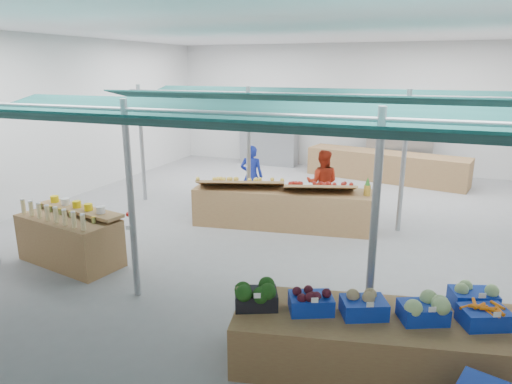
% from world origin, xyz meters
% --- Properties ---
extents(floor, '(13.00, 13.00, 0.00)m').
position_xyz_m(floor, '(0.00, 0.00, 0.00)').
color(floor, gray).
rests_on(floor, ground).
extents(hall, '(13.00, 13.00, 13.00)m').
position_xyz_m(hall, '(0.00, 1.44, 2.65)').
color(hall, silver).
rests_on(hall, ground).
extents(pole_grid, '(10.00, 4.60, 3.00)m').
position_xyz_m(pole_grid, '(0.75, -1.75, 1.81)').
color(pole_grid, gray).
rests_on(pole_grid, floor).
extents(awnings, '(9.50, 7.08, 0.30)m').
position_xyz_m(awnings, '(0.75, -1.75, 2.78)').
color(awnings, '#0A2A28').
rests_on(awnings, pole_grid).
extents(back_shelving_left, '(2.00, 0.50, 2.00)m').
position_xyz_m(back_shelving_left, '(-2.50, 6.00, 1.00)').
color(back_shelving_left, '#B23F33').
rests_on(back_shelving_left, floor).
extents(back_shelving_right, '(2.00, 0.50, 2.00)m').
position_xyz_m(back_shelving_right, '(2.00, 6.00, 1.00)').
color(back_shelving_right, '#B23F33').
rests_on(back_shelving_right, floor).
extents(bottle_shelf, '(2.05, 1.44, 1.13)m').
position_xyz_m(bottle_shelf, '(-2.82, -3.39, 0.46)').
color(bottle_shelf, brown).
rests_on(bottle_shelf, floor).
extents(veg_counter, '(3.51, 1.81, 0.65)m').
position_xyz_m(veg_counter, '(2.68, -4.43, 0.33)').
color(veg_counter, brown).
rests_on(veg_counter, floor).
extents(fruit_counter, '(4.02, 1.55, 0.84)m').
position_xyz_m(fruit_counter, '(0.09, -0.15, 0.42)').
color(fruit_counter, brown).
rests_on(fruit_counter, floor).
extents(far_counter, '(4.99, 1.87, 0.88)m').
position_xyz_m(far_counter, '(1.70, 5.09, 0.44)').
color(far_counter, brown).
rests_on(far_counter, floor).
extents(vendor_left, '(0.62, 0.46, 1.57)m').
position_xyz_m(vendor_left, '(-1.11, 0.95, 0.78)').
color(vendor_left, '#1A2CAC').
rests_on(vendor_left, floor).
extents(vendor_right, '(0.85, 0.71, 1.57)m').
position_xyz_m(vendor_right, '(0.69, 0.95, 0.78)').
color(vendor_right, '#AF2A15').
rests_on(vendor_right, floor).
extents(crate_broccoli, '(0.60, 0.53, 0.35)m').
position_xyz_m(crate_broccoli, '(1.28, -4.74, 0.81)').
color(crate_broccoli, black).
rests_on(crate_broccoli, veg_counter).
extents(crate_beets, '(0.60, 0.53, 0.29)m').
position_xyz_m(crate_beets, '(1.91, -4.60, 0.78)').
color(crate_beets, '#0F2FA6').
rests_on(crate_beets, veg_counter).
extents(crate_celeriac, '(0.60, 0.53, 0.31)m').
position_xyz_m(crate_celeriac, '(2.50, -4.47, 0.79)').
color(crate_celeriac, '#0F2FA6').
rests_on(crate_celeriac, veg_counter).
extents(crate_cabbage, '(0.60, 0.53, 0.35)m').
position_xyz_m(crate_cabbage, '(3.14, -4.33, 0.81)').
color(crate_cabbage, '#0F2FA6').
rests_on(crate_cabbage, veg_counter).
extents(crate_carrots, '(0.60, 0.53, 0.29)m').
position_xyz_m(crate_carrots, '(3.77, -4.19, 0.76)').
color(crate_carrots, '#0F2FA6').
rests_on(crate_carrots, veg_counter).
extents(sparrow, '(0.12, 0.09, 0.11)m').
position_xyz_m(sparrow, '(1.16, -4.88, 0.90)').
color(sparrow, brown).
rests_on(sparrow, crate_broccoli).
extents(pole_ribbon, '(0.12, 0.12, 0.28)m').
position_xyz_m(pole_ribbon, '(-1.45, -3.48, 1.08)').
color(pole_ribbon, red).
rests_on(pole_ribbon, pole_grid).
extents(apple_heap_yellow, '(2.02, 1.26, 0.27)m').
position_xyz_m(apple_heap_yellow, '(-0.81, -0.39, 1.01)').
color(apple_heap_yellow, '#997247').
rests_on(apple_heap_yellow, fruit_counter).
extents(apple_heap_red, '(1.64, 1.14, 0.27)m').
position_xyz_m(apple_heap_red, '(0.89, -0.12, 1.01)').
color(apple_heap_red, '#997247').
rests_on(apple_heap_red, fruit_counter).
extents(pineapple, '(0.14, 0.14, 0.39)m').
position_xyz_m(pineapple, '(1.86, 0.04, 1.02)').
color(pineapple, '#8C6019').
rests_on(pineapple, fruit_counter).
extents(crate_extra, '(0.59, 0.49, 0.32)m').
position_xyz_m(crate_extra, '(3.68, -3.78, 0.80)').
color(crate_extra, '#0F2FA6').
rests_on(crate_extra, veg_counter).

